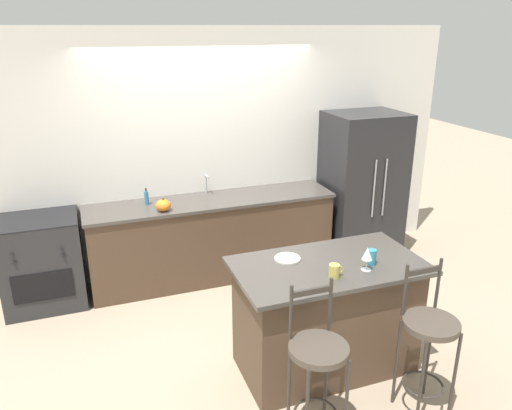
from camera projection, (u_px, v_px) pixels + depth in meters
name	position (u px, v px, depth m)	size (l,w,h in m)	color
ground_plane	(223.00, 289.00, 5.41)	(18.00, 18.00, 0.00)	tan
wall_back	(203.00, 154.00, 5.55)	(6.00, 0.07, 2.70)	silver
back_counter	(213.00, 237.00, 5.58)	(2.70, 0.66, 0.92)	#4C3828
sink_faucet	(206.00, 182.00, 5.55)	(0.02, 0.13, 0.22)	#ADAFB5
kitchen_island	(326.00, 316.00, 4.04)	(1.50, 0.83, 0.95)	#4C3828
refrigerator	(361.00, 186.00, 5.97)	(0.86, 0.74, 1.76)	#232326
oven_range	(43.00, 262.00, 4.99)	(0.76, 0.63, 0.93)	#28282B
bar_stool_near	(318.00, 364.00, 3.24)	(0.39, 0.39, 1.16)	#332D28
bar_stool_far	(428.00, 338.00, 3.51)	(0.39, 0.39, 1.16)	#332D28
dinner_plate	(287.00, 258.00, 3.96)	(0.21, 0.21, 0.02)	beige
wine_glass	(367.00, 254.00, 3.75)	(0.08, 0.08, 0.19)	white
coffee_mug	(334.00, 271.00, 3.66)	(0.11, 0.08, 0.10)	#C1B251
tumbler_cup	(372.00, 257.00, 3.86)	(0.07, 0.07, 0.12)	teal
pumpkin_decoration	(163.00, 205.00, 5.04)	(0.15, 0.15, 0.14)	orange
soap_bottle	(147.00, 198.00, 5.22)	(0.05, 0.05, 0.18)	teal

